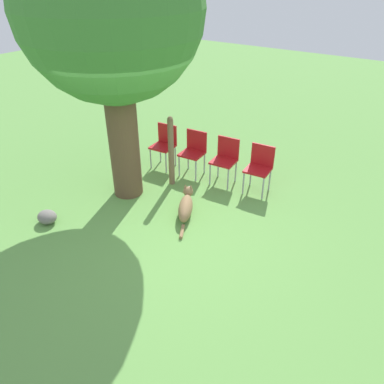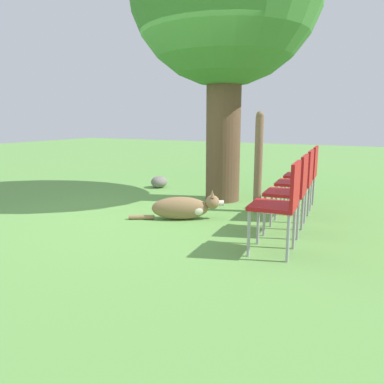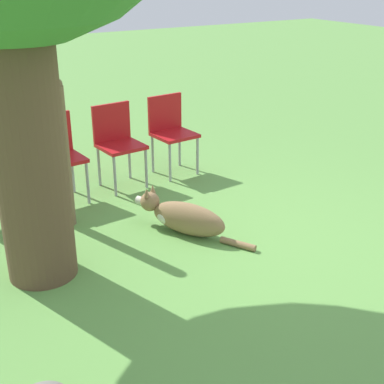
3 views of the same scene
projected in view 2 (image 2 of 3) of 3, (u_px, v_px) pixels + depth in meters
ground_plane at (155, 216)px, 4.99m from camera, size 30.00×30.00×0.00m
dog at (185, 208)px, 4.79m from camera, size 1.10×0.67×0.37m
fence_post at (258, 162)px, 5.08m from camera, size 0.11×0.11×1.37m
red_chair_0 at (282, 200)px, 3.49m from camera, size 0.46×0.47×0.89m
red_chair_1 at (292, 188)px, 4.12m from camera, size 0.46×0.47×0.89m
red_chair_2 at (300, 179)px, 4.75m from camera, size 0.46×0.47×0.89m
red_chair_3 at (306, 172)px, 5.37m from camera, size 0.46×0.47×0.89m
garden_rock at (159, 182)px, 7.00m from camera, size 0.29×0.33×0.22m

